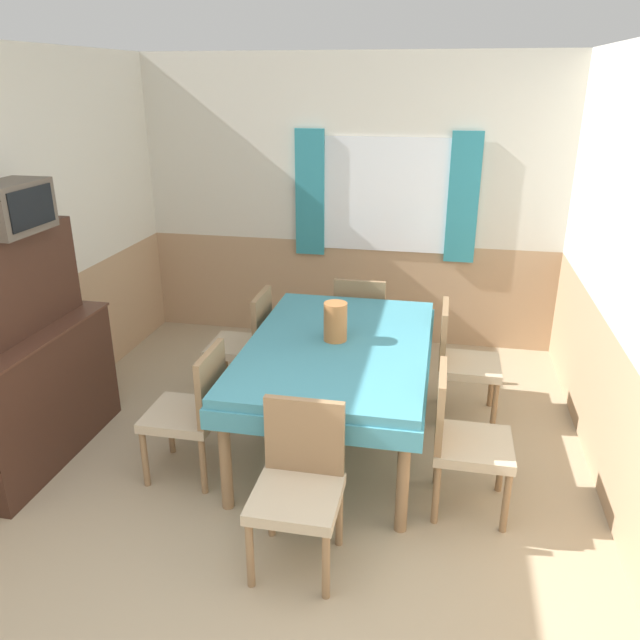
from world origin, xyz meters
The scene contains 13 objects.
wall_back centered at (0.02, 3.79, 1.31)m, with size 4.23×0.09×2.60m.
wall_left centered at (-1.94, 1.89, 1.30)m, with size 0.05×4.17×2.60m.
wall_right centered at (1.94, 1.89, 1.30)m, with size 0.05×4.17×2.60m.
dining_table centered at (0.24, 1.87, 0.65)m, with size 1.21×1.86×0.75m.
chair_head_near centered at (0.24, 0.73, 0.47)m, with size 0.44×0.44×0.87m.
chair_right_far centered at (1.06, 2.41, 0.47)m, with size 0.44×0.44×0.87m.
chair_left_near centered at (-0.57, 1.32, 0.47)m, with size 0.44×0.44×0.87m.
chair_left_far centered at (-0.57, 2.41, 0.47)m, with size 0.44×0.44×0.87m.
chair_head_window centered at (0.24, 3.01, 0.47)m, with size 0.44×0.44×0.87m.
chair_right_near centered at (1.06, 1.32, 0.47)m, with size 0.44×0.44×0.87m.
sideboard centered at (-1.69, 1.32, 0.64)m, with size 0.46×1.31×1.51m.
tv centered at (-1.65, 1.40, 1.66)m, with size 0.29×0.49×0.30m.
vase centered at (0.22, 1.91, 0.88)m, with size 0.16×0.16×0.26m.
Camera 1 is at (0.87, -1.85, 2.37)m, focal length 35.00 mm.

